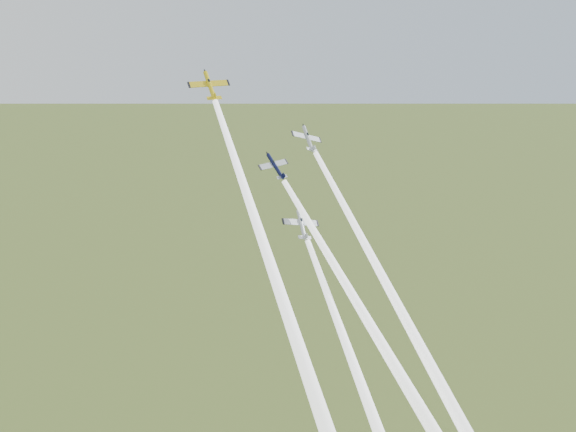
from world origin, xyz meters
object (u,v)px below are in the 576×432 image
(plane_silver_right, at_px, (308,139))
(plane_silver_low, at_px, (302,224))
(plane_yellow, at_px, (210,86))
(plane_navy, at_px, (275,166))

(plane_silver_right, distance_m, plane_silver_low, 17.60)
(plane_yellow, relative_size, plane_silver_low, 1.01)
(plane_yellow, bearing_deg, plane_navy, -5.30)
(plane_silver_right, bearing_deg, plane_silver_low, -133.68)
(plane_silver_right, height_order, plane_silver_low, plane_silver_right)
(plane_yellow, relative_size, plane_navy, 1.09)
(plane_yellow, distance_m, plane_silver_right, 22.81)
(plane_silver_right, relative_size, plane_silver_low, 1.00)
(plane_yellow, xyz_separation_m, plane_navy, (10.74, -3.54, -14.34))
(plane_yellow, bearing_deg, plane_silver_low, -27.75)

